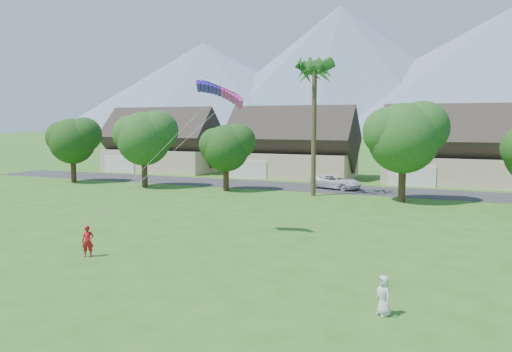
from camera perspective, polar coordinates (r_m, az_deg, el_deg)
The scene contains 10 objects.
ground at distance 20.38m, azimuth -11.26°, elevation -13.57°, with size 500.00×500.00×0.00m, color #2D6019.
street at distance 51.46m, azimuth 10.40°, elevation -1.52°, with size 90.00×7.00×0.01m, color #2D2D30.
kite_flyer at distance 26.95m, azimuth -18.67°, elevation -7.09°, with size 0.59×0.39×1.61m, color red.
watcher at distance 18.74m, azimuth 14.37°, elevation -13.08°, with size 0.71×0.46×1.45m, color silver.
parked_car at distance 51.63m, azimuth 9.13°, elevation -0.65°, with size 2.45×5.31×1.48m, color silver.
mountain_ridge at distance 276.73m, azimuth 22.98°, elevation 10.36°, with size 540.00×240.00×70.00m.
houses_row at distance 59.83m, azimuth 12.78°, elevation 2.81°, with size 72.75×8.19×8.86m.
tree_row at distance 45.41m, azimuth 7.45°, elevation 3.70°, with size 62.27×6.67×8.45m.
fan_palm at distance 46.42m, azimuth 6.73°, elevation 12.31°, with size 3.00×3.00×13.80m.
parafoil_kite at distance 29.62m, azimuth -3.98°, elevation 9.66°, with size 3.08×1.34×0.50m.
Camera 1 is at (10.84, -15.84, 6.87)m, focal length 35.00 mm.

